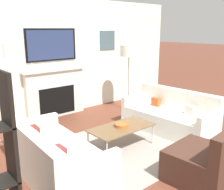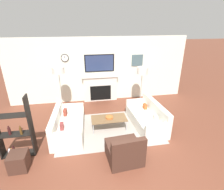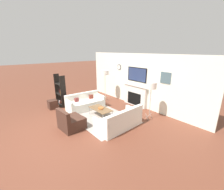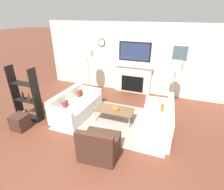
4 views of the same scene
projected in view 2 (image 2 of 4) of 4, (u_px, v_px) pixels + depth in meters
name	position (u px, v px, depth m)	size (l,w,h in m)	color
ground_plane	(122.00, 175.00, 3.99)	(60.00, 60.00, 0.00)	brown
fireplace_wall	(100.00, 73.00, 7.40)	(7.52, 0.28, 2.70)	silver
area_rug	(109.00, 129.00, 5.71)	(3.20, 2.12, 0.01)	#9F948B
couch_left	(67.00, 126.00, 5.40)	(0.97, 1.86, 0.75)	white
couch_right	(147.00, 118.00, 5.82)	(0.90, 1.88, 0.81)	white
armchair	(125.00, 151.00, 4.32)	(0.89, 0.86, 0.81)	#43291F
coffee_table	(109.00, 119.00, 5.60)	(1.13, 0.58, 0.38)	brown
decorative_bowl	(109.00, 117.00, 5.59)	(0.25, 0.25, 0.06)	#BC622A
floor_lamp_left	(58.00, 71.00, 6.16)	(0.43, 0.43, 1.78)	#9E998E
floor_lamp_right	(142.00, 71.00, 6.72)	(0.41, 0.41, 1.64)	#9E998E
shelf_unit	(14.00, 132.00, 4.34)	(0.85, 0.28, 1.65)	black
ottoman	(19.00, 161.00, 4.09)	(0.41, 0.41, 0.43)	#43291F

